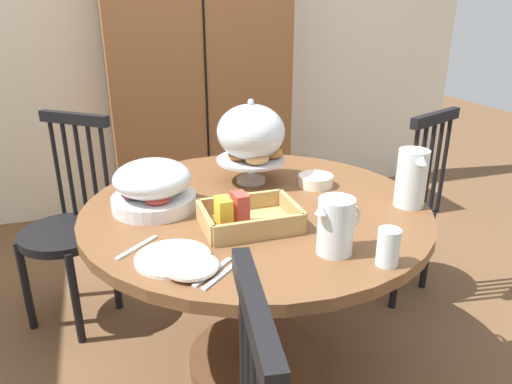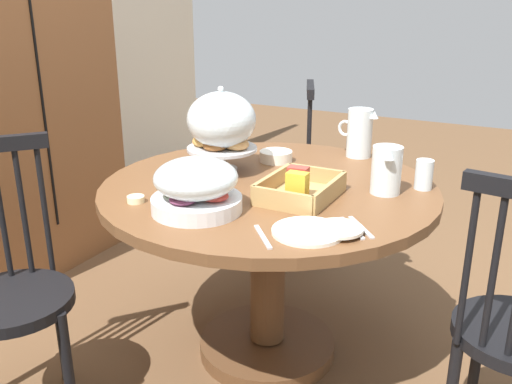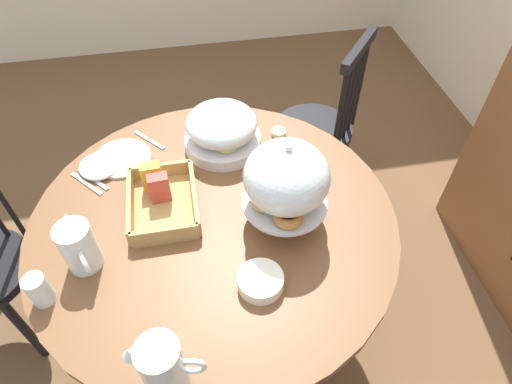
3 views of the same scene
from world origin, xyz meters
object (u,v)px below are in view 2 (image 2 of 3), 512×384
(wooden_armoire, at_px, (1,85))
(pastry_stand_with_dome, at_px, (222,124))
(china_plate_small, at_px, (338,228))
(orange_juice_pitcher, at_px, (359,135))
(cereal_bowl, at_px, (276,156))
(dining_table, at_px, (268,233))
(drinking_glass, at_px, (424,175))
(fruit_platter_covered, at_px, (196,187))
(milk_pitcher, at_px, (386,172))
(butter_dish, at_px, (136,199))
(china_plate_large, at_px, (308,231))
(cereal_basket, at_px, (300,189))
(windsor_chair_by_cabinet, at_px, (13,297))
(windsor_chair_near_window, at_px, (283,180))

(wooden_armoire, distance_m, pastry_stand_with_dome, 1.32)
(pastry_stand_with_dome, distance_m, china_plate_small, 0.75)
(orange_juice_pitcher, height_order, cereal_bowl, orange_juice_pitcher)
(dining_table, bearing_deg, orange_juice_pitcher, -18.54)
(wooden_armoire, xyz_separation_m, drinking_glass, (0.11, -2.08, -0.19))
(wooden_armoire, relative_size, orange_juice_pitcher, 9.32)
(orange_juice_pitcher, bearing_deg, fruit_platter_covered, 163.57)
(pastry_stand_with_dome, height_order, orange_juice_pitcher, pastry_stand_with_dome)
(pastry_stand_with_dome, bearing_deg, milk_pitcher, -85.32)
(orange_juice_pitcher, bearing_deg, dining_table, 161.46)
(wooden_armoire, xyz_separation_m, milk_pitcher, (0.00, -1.97, -0.17))
(dining_table, distance_m, butter_dish, 0.54)
(pastry_stand_with_dome, bearing_deg, orange_juice_pitcher, -41.12)
(dining_table, xyz_separation_m, butter_dish, (-0.39, 0.32, 0.21))
(wooden_armoire, bearing_deg, milk_pitcher, -89.99)
(china_plate_small, height_order, cereal_bowl, cereal_bowl)
(wooden_armoire, distance_m, china_plate_large, 1.94)
(fruit_platter_covered, distance_m, china_plate_large, 0.40)
(china_plate_small, distance_m, butter_dish, 0.71)
(china_plate_small, distance_m, cereal_bowl, 0.79)
(milk_pitcher, distance_m, china_plate_small, 0.43)
(fruit_platter_covered, bearing_deg, china_plate_small, -84.91)
(pastry_stand_with_dome, relative_size, china_plate_small, 2.29)
(milk_pitcher, xyz_separation_m, cereal_bowl, (0.18, 0.52, -0.06))
(china_plate_large, bearing_deg, cereal_bowl, 33.17)
(dining_table, bearing_deg, cereal_basket, -118.68)
(butter_dish, bearing_deg, cereal_basket, -58.70)
(cereal_bowl, bearing_deg, milk_pitcher, -108.96)
(windsor_chair_by_cabinet, bearing_deg, drinking_glass, -50.80)
(windsor_chair_by_cabinet, relative_size, cereal_basket, 3.09)
(cereal_basket, relative_size, cereal_bowl, 2.26)
(cereal_bowl, height_order, butter_dish, cereal_bowl)
(windsor_chair_near_window, bearing_deg, china_plate_large, -151.78)
(cereal_bowl, bearing_deg, china_plate_small, -140.31)
(fruit_platter_covered, distance_m, cereal_basket, 0.37)
(wooden_armoire, xyz_separation_m, fruit_platter_covered, (-0.47, -1.47, -0.16))
(orange_juice_pitcher, bearing_deg, butter_dish, 151.61)
(china_plate_large, bearing_deg, orange_juice_pitcher, 8.62)
(china_plate_small, bearing_deg, cereal_basket, 45.13)
(dining_table, relative_size, pastry_stand_with_dome, 3.67)
(wooden_armoire, height_order, orange_juice_pitcher, wooden_armoire)
(fruit_platter_covered, height_order, drinking_glass, fruit_platter_covered)
(milk_pitcher, bearing_deg, wooden_armoire, 90.01)
(windsor_chair_near_window, relative_size, china_plate_small, 6.50)
(dining_table, distance_m, cereal_basket, 0.30)
(cereal_basket, height_order, china_plate_large, cereal_basket)
(china_plate_small, bearing_deg, wooden_armoire, 77.73)
(fruit_platter_covered, bearing_deg, pastry_stand_with_dome, 20.07)
(milk_pitcher, bearing_deg, cereal_bowl, 71.04)
(china_plate_large, bearing_deg, drinking_glass, -20.54)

